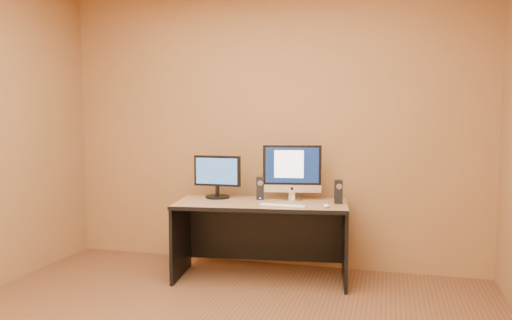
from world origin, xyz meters
name	(u,v)px	position (x,y,z in m)	size (l,w,h in m)	color
walls	(185,135)	(0.00, 0.00, 1.30)	(4.00, 4.00, 2.60)	#97643C
desk	(261,241)	(0.05, 1.51, 0.34)	(1.45, 0.64, 0.67)	#A87D54
imac	(292,172)	(0.28, 1.68, 0.92)	(0.52, 0.19, 0.50)	silver
second_monitor	(217,177)	(-0.39, 1.63, 0.86)	(0.44, 0.22, 0.38)	black
speaker_left	(260,188)	(0.00, 1.64, 0.77)	(0.06, 0.07, 0.20)	black
speaker_right	(338,192)	(0.69, 1.61, 0.77)	(0.06, 0.07, 0.20)	black
keyboard	(282,206)	(0.27, 1.35, 0.68)	(0.39, 0.11, 0.02)	silver
mouse	(326,206)	(0.62, 1.40, 0.69)	(0.05, 0.09, 0.03)	silver
cable_a	(297,199)	(0.31, 1.76, 0.68)	(0.01, 0.01, 0.20)	black
cable_b	(290,198)	(0.24, 1.78, 0.68)	(0.01, 0.01, 0.16)	black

